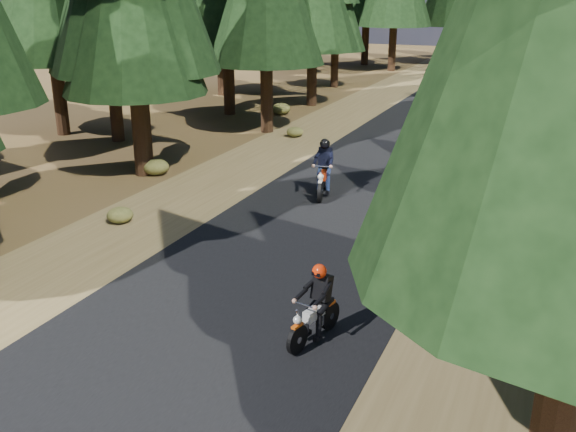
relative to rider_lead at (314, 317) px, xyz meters
The scene contains 7 objects.
ground 2.37m from the rider_lead, 140.42° to the left, with size 120.00×120.00×0.00m, color #4A3A1A.
road 6.74m from the rider_lead, 105.42° to the left, with size 6.00×100.00×0.01m, color black.
shoulder_l 9.11m from the rider_lead, 134.60° to the left, with size 3.20×100.00×0.01m, color brown.
shoulder_r 7.08m from the rider_lead, 66.52° to the left, with size 3.20×100.00×0.01m, color brown.
understory_shrubs 9.56m from the rider_lead, 91.87° to the left, with size 15.05×29.99×0.71m.
rider_lead is the anchor object (origin of this frame).
rider_follow 8.32m from the rider_lead, 109.36° to the left, with size 0.96×1.97×1.69m.
Camera 1 is at (5.29, -10.69, 5.84)m, focal length 40.00 mm.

